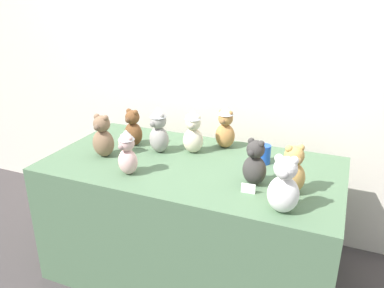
{
  "coord_description": "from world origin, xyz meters",
  "views": [
    {
      "loc": [
        0.78,
        -1.61,
        1.69
      ],
      "look_at": [
        0.0,
        0.25,
        0.88
      ],
      "focal_mm": 35.68,
      "sensor_mm": 36.0,
      "label": 1
    }
  ],
  "objects": [
    {
      "name": "teddy_bear_chestnut",
      "position": [
        -0.46,
        0.37,
        0.88
      ],
      "size": [
        0.14,
        0.13,
        0.24
      ],
      "rotation": [
        0.0,
        0.0,
        -0.22
      ],
      "color": "brown",
      "rests_on": "display_table"
    },
    {
      "name": "wall_back",
      "position": [
        0.0,
        0.94,
        1.3
      ],
      "size": [
        7.0,
        0.08,
        2.6
      ],
      "primitive_type": "cube",
      "color": "silver",
      "rests_on": "ground_plane"
    },
    {
      "name": "teddy_bear_blush",
      "position": [
        -0.27,
        -0.01,
        0.89
      ],
      "size": [
        0.14,
        0.13,
        0.25
      ],
      "rotation": [
        0.0,
        0.0,
        -0.32
      ],
      "color": "beige",
      "rests_on": "display_table"
    },
    {
      "name": "teddy_bear_snow",
      "position": [
        0.58,
        -0.07,
        0.89
      ],
      "size": [
        0.15,
        0.13,
        0.28
      ],
      "rotation": [
        0.0,
        0.0,
        0.04
      ],
      "color": "white",
      "rests_on": "display_table"
    },
    {
      "name": "display_table",
      "position": [
        0.0,
        0.25,
        0.38
      ],
      "size": [
        1.7,
        0.89,
        0.76
      ],
      "primitive_type": "cube",
      "color": "#4C6B4C",
      "rests_on": "ground_plane"
    },
    {
      "name": "name_card_front_left",
      "position": [
        0.39,
        0.03,
        0.79
      ],
      "size": [
        0.07,
        0.01,
        0.05
      ],
      "primitive_type": "cube",
      "rotation": [
        0.0,
        0.0,
        0.09
      ],
      "color": "white",
      "rests_on": "display_table"
    },
    {
      "name": "teddy_bear_charcoal",
      "position": [
        0.39,
        0.14,
        0.88
      ],
      "size": [
        0.15,
        0.14,
        0.25
      ],
      "rotation": [
        0.0,
        0.0,
        -0.33
      ],
      "color": "#383533",
      "rests_on": "display_table"
    },
    {
      "name": "teddy_bear_ash",
      "position": [
        -0.26,
        0.33,
        0.9
      ],
      "size": [
        0.17,
        0.15,
        0.29
      ],
      "rotation": [
        0.0,
        0.0,
        -0.41
      ],
      "color": "gray",
      "rests_on": "display_table"
    },
    {
      "name": "teddy_bear_mocha",
      "position": [
        -0.53,
        0.14,
        0.89
      ],
      "size": [
        0.14,
        0.12,
        0.26
      ],
      "rotation": [
        0.0,
        0.0,
        -0.05
      ],
      "color": "#7F6047",
      "rests_on": "display_table"
    },
    {
      "name": "party_cup_blue",
      "position": [
        0.38,
        0.41,
        0.82
      ],
      "size": [
        0.08,
        0.08,
        0.11
      ],
      "primitive_type": "cylinder",
      "color": "blue",
      "rests_on": "display_table"
    },
    {
      "name": "teddy_bear_cream",
      "position": [
        -0.06,
        0.4,
        0.9
      ],
      "size": [
        0.14,
        0.13,
        0.28
      ],
      "rotation": [
        0.0,
        0.0,
        0.18
      ],
      "color": "beige",
      "rests_on": "display_table"
    },
    {
      "name": "teddy_bear_honey",
      "position": [
        0.59,
        0.12,
        0.88
      ],
      "size": [
        0.17,
        0.16,
        0.26
      ],
      "rotation": [
        0.0,
        0.0,
        0.59
      ],
      "color": "tan",
      "rests_on": "display_table"
    },
    {
      "name": "teddy_bear_caramel",
      "position": [
        0.1,
        0.56,
        0.9
      ],
      "size": [
        0.14,
        0.12,
        0.28
      ],
      "rotation": [
        0.0,
        0.0,
        -0.14
      ],
      "color": "#B27A42",
      "rests_on": "display_table"
    }
  ]
}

